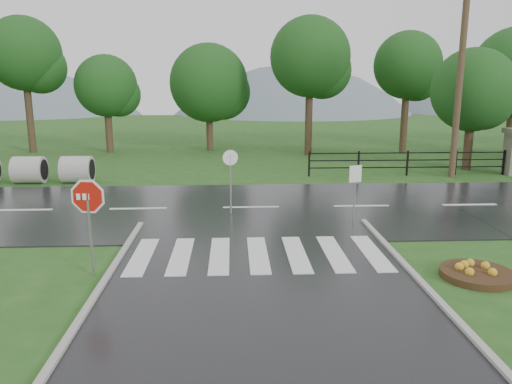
{
  "coord_description": "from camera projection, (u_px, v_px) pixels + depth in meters",
  "views": [
    {
      "loc": [
        -0.64,
        -7.29,
        4.48
      ],
      "look_at": [
        -0.01,
        6.0,
        1.5
      ],
      "focal_mm": 35.0,
      "sensor_mm": 36.0,
      "label": 1
    }
  ],
  "objects": [
    {
      "name": "ground",
      "position": [
        274.0,
        362.0,
        8.12
      ],
      "size": [
        120.0,
        120.0,
        0.0
      ],
      "primitive_type": "plane",
      "color": "#24501A",
      "rests_on": "ground"
    },
    {
      "name": "main_road",
      "position": [
        251.0,
        208.0,
        17.87
      ],
      "size": [
        90.0,
        8.0,
        0.04
      ],
      "primitive_type": "cube",
      "color": "black",
      "rests_on": "ground"
    },
    {
      "name": "crosswalk",
      "position": [
        258.0,
        254.0,
        12.98
      ],
      "size": [
        6.5,
        2.8,
        0.02
      ],
      "color": "silver",
      "rests_on": "ground"
    },
    {
      "name": "fence_west",
      "position": [
        407.0,
        161.0,
        23.91
      ],
      "size": [
        9.58,
        0.08,
        1.2
      ],
      "color": "black",
      "rests_on": "ground"
    },
    {
      "name": "hills",
      "position": [
        261.0,
        217.0,
        75.03
      ],
      "size": [
        102.0,
        48.0,
        48.0
      ],
      "color": "slate",
      "rests_on": "ground"
    },
    {
      "name": "treeline",
      "position": [
        258.0,
        153.0,
        31.56
      ],
      "size": [
        83.2,
        5.2,
        10.0
      ],
      "color": "#144214",
      "rests_on": "ground"
    },
    {
      "name": "stop_sign",
      "position": [
        88.0,
        204.0,
        11.35
      ],
      "size": [
        1.08,
        0.19,
        2.45
      ],
      "color": "#939399",
      "rests_on": "ground"
    },
    {
      "name": "flower_bed",
      "position": [
        477.0,
        273.0,
        11.56
      ],
      "size": [
        1.68,
        1.68,
        0.34
      ],
      "color": "#332111",
      "rests_on": "ground"
    },
    {
      "name": "reg_sign_small",
      "position": [
        355.0,
        183.0,
        15.41
      ],
      "size": [
        0.41,
        0.16,
        1.94
      ],
      "color": "#939399",
      "rests_on": "ground"
    },
    {
      "name": "reg_sign_round",
      "position": [
        231.0,
        174.0,
        16.73
      ],
      "size": [
        0.51,
        0.13,
        2.23
      ],
      "color": "#939399",
      "rests_on": "ground"
    },
    {
      "name": "utility_pole_east",
      "position": [
        460.0,
        79.0,
        22.68
      ],
      "size": [
        1.59,
        0.34,
        8.95
      ],
      "color": "#473523",
      "rests_on": "ground"
    },
    {
      "name": "entrance_tree_left",
      "position": [
        473.0,
        90.0,
        24.83
      ],
      "size": [
        4.14,
        4.14,
        6.1
      ],
      "color": "#3D2B1C",
      "rests_on": "ground"
    }
  ]
}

